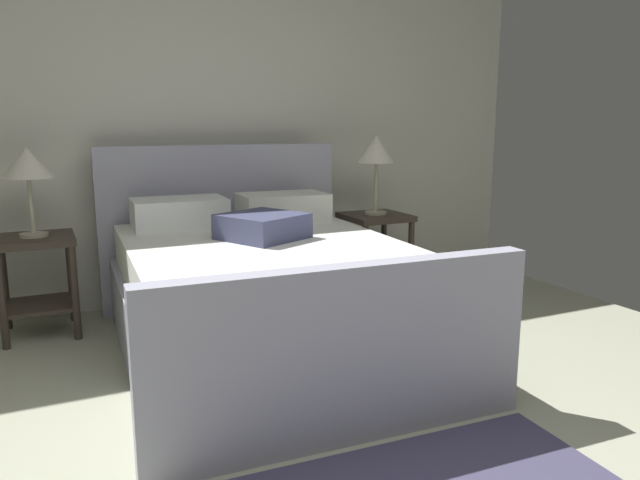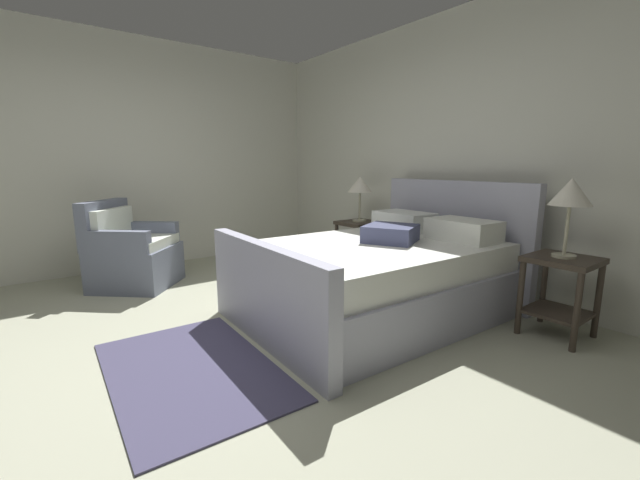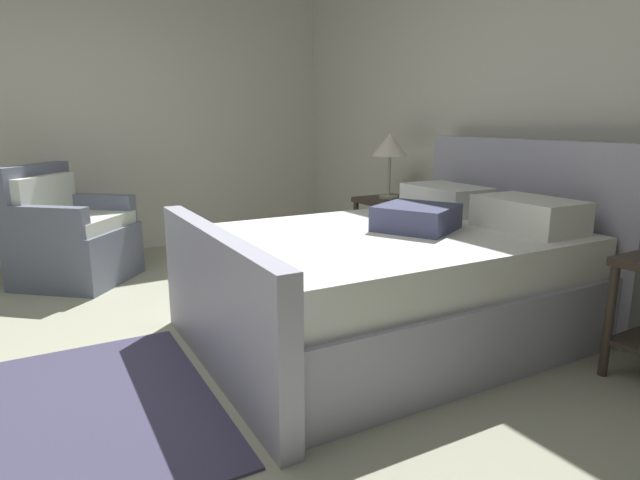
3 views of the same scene
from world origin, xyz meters
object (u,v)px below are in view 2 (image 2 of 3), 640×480
object	(u,v)px
nightstand_right	(560,283)
armchair	(131,254)
table_lamp_left	(360,186)
bed	(379,274)
table_lamp_right	(571,194)
nightstand_left	(359,238)

from	to	relation	value
nightstand_right	armchair	xyz separation A→B (m)	(-3.25, -2.21, -0.06)
table_lamp_left	armchair	xyz separation A→B (m)	(-0.99, -2.31, -0.67)
nightstand_right	armchair	bearing A→B (deg)	-145.77
bed	table_lamp_right	distance (m)	1.51
table_lamp_right	armchair	bearing A→B (deg)	-145.77
nightstand_left	table_lamp_left	distance (m)	0.61
nightstand_right	table_lamp_right	distance (m)	0.65
bed	armchair	size ratio (longest dim) A/B	2.16
table_lamp_right	table_lamp_left	distance (m)	2.26
table_lamp_right	armchair	size ratio (longest dim) A/B	0.56
nightstand_left	table_lamp_left	size ratio (longest dim) A/B	1.14
table_lamp_right	nightstand_left	distance (m)	2.36
nightstand_left	armchair	xyz separation A→B (m)	(-0.99, -2.31, -0.06)
bed	table_lamp_right	xyz separation A→B (m)	(1.13, 0.72, 0.71)
bed	nightstand_left	size ratio (longest dim) A/B	3.69
bed	table_lamp_left	xyz separation A→B (m)	(-1.13, 0.82, 0.67)
table_lamp_right	nightstand_left	bearing A→B (deg)	177.55
nightstand_left	table_lamp_left	xyz separation A→B (m)	(-0.00, 0.00, 0.61)
table_lamp_left	armchair	distance (m)	2.60
bed	table_lamp_left	size ratio (longest dim) A/B	4.23
nightstand_right	nightstand_left	xyz separation A→B (m)	(-2.26, 0.10, 0.00)
table_lamp_left	nightstand_right	bearing A→B (deg)	-2.45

